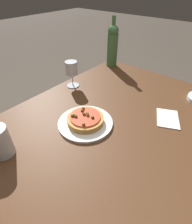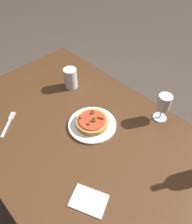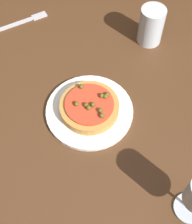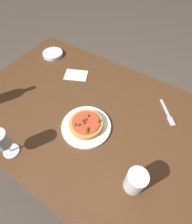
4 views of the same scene
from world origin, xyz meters
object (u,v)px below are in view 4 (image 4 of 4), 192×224
Objects in this scene: dining_table at (96,126)px; water_cup at (135,181)px; side_bowl at (53,54)px; fork at (168,114)px; dinner_plate at (86,126)px; pizza at (86,124)px; wine_glass at (1,140)px.

water_cup is (-0.31, 0.20, 0.15)m from dining_table.
side_bowl reaches higher than fork.
pizza is at bearing 113.59° from dinner_plate.
dining_table is 8.63× the size of pizza.
dinner_plate reaches higher than fork.
dining_table is 5.79× the size of dinner_plate.
dining_table is 0.12m from dinner_plate.
pizza reaches higher than dining_table.
dining_table is at bearing -32.46° from water_cup.
wine_glass is 1.08× the size of fork.
dining_table is at bearing -120.62° from wine_glass.
pizza is 1.16× the size of fork.
side_bowl reaches higher than dining_table.
water_cup is (-0.32, 0.13, 0.06)m from dinner_plate.
pizza is 0.35m from water_cup.
side_bowl is (0.54, -0.36, 0.00)m from dinner_plate.
dining_table is 0.14m from pizza.
water_cup is 0.90× the size of side_bowl.
fork is at bearing -136.09° from pizza.
water_cup is at bearing 158.77° from dinner_plate.
dinner_plate reaches higher than dining_table.
fork is (-0.86, 0.05, -0.01)m from side_bowl.
pizza reaches higher than fork.
water_cup reaches higher than pizza.
water_cup is at bearing 147.54° from dining_table.
fork is at bearing -131.33° from wine_glass.
water_cup reaches higher than dining_table.
fork reaches higher than dining_table.
wine_glass is at bearing 54.48° from dinner_plate.
wine_glass is (0.21, 0.30, 0.08)m from pizza.
water_cup is at bearing 150.75° from side_bowl.
water_cup reaches higher than side_bowl.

